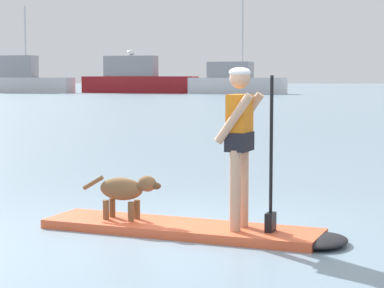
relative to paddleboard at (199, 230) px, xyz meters
name	(u,v)px	position (x,y,z in m)	size (l,w,h in m)	color
ground_plane	(180,233)	(-0.22, 0.06, -0.05)	(400.00, 400.00, 0.00)	gray
paddleboard	(199,230)	(0.00, 0.00, 0.00)	(3.50, 1.61, 0.10)	#E55933
person_paddler	(241,136)	(0.46, -0.12, 1.05)	(0.66, 0.56, 1.73)	tan
dog	(125,190)	(-0.88, 0.23, 0.39)	(0.98, 0.36, 0.52)	brown
moored_boat_far_starboard	(18,79)	(-29.12, 70.73, 1.50)	(12.39, 4.17, 9.63)	silver
moored_boat_far_port	(137,79)	(-15.64, 71.22, 1.48)	(13.14, 4.61, 4.74)	maroon
moored_boat_port	(236,82)	(-4.51, 68.65, 1.23)	(10.46, 5.27, 9.70)	silver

